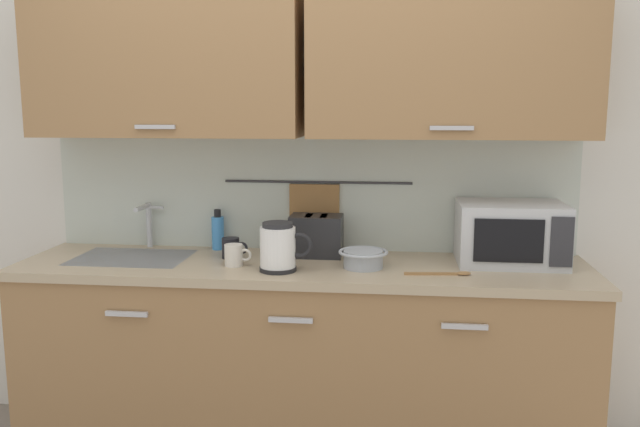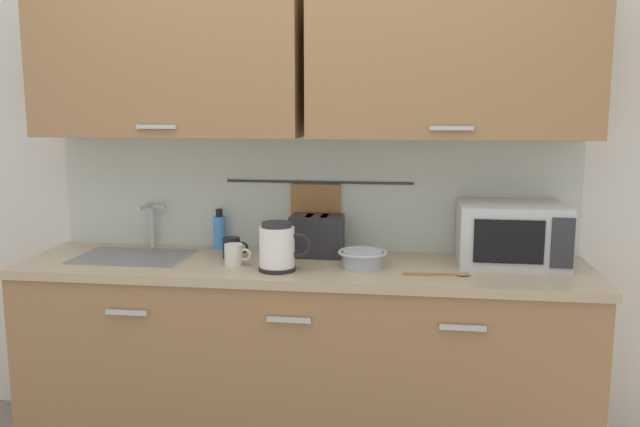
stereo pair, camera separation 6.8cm
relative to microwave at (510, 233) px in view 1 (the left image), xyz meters
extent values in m
cube|color=#997047|center=(-0.92, -0.11, -0.61)|extent=(2.50, 0.60, 0.86)
cube|color=#B7B7BC|center=(-1.60, -0.42, -0.30)|extent=(0.18, 0.02, 0.02)
cube|color=#B7B7BC|center=(-0.92, -0.42, -0.30)|extent=(0.18, 0.02, 0.02)
cube|color=#B7B7BC|center=(-0.23, -0.42, -0.30)|extent=(0.18, 0.02, 0.02)
cube|color=tan|center=(-0.92, -0.11, -0.16)|extent=(2.53, 0.63, 0.04)
cube|color=#9EA0A5|center=(-1.71, -0.09, -0.18)|extent=(0.52, 0.38, 0.09)
cube|color=silver|center=(-0.92, 0.22, 0.21)|extent=(3.70, 0.06, 2.50)
cube|color=beige|center=(-0.92, 0.19, 0.14)|extent=(2.50, 0.01, 0.55)
cube|color=#997047|center=(-1.55, 0.03, 0.77)|extent=(1.23, 0.33, 0.70)
cube|color=#B7B7BC|center=(-1.55, -0.15, 0.47)|extent=(0.18, 0.01, 0.02)
cube|color=#997047|center=(-0.28, 0.03, 0.77)|extent=(1.23, 0.33, 0.70)
cube|color=#B7B7BC|center=(-0.28, -0.15, 0.47)|extent=(0.18, 0.01, 0.02)
cylinder|color=#333338|center=(-0.88, 0.17, 0.19)|extent=(0.90, 0.01, 0.01)
cube|color=olive|center=(-0.89, 0.17, 0.01)|extent=(0.24, 0.02, 0.34)
cylinder|color=#B2B5BA|center=(-1.71, 0.14, -0.03)|extent=(0.03, 0.03, 0.22)
cylinder|color=#B2B5BA|center=(-1.71, 0.06, 0.07)|extent=(0.02, 0.16, 0.02)
cube|color=#B2B5BA|center=(-1.67, 0.14, 0.06)|extent=(0.07, 0.02, 0.01)
cube|color=silver|center=(0.00, 0.00, 0.00)|extent=(0.46, 0.34, 0.27)
cube|color=black|center=(-0.04, -0.17, 0.00)|extent=(0.29, 0.01, 0.18)
cube|color=#2D2D33|center=(0.18, -0.17, 0.00)|extent=(0.09, 0.01, 0.21)
cylinder|color=black|center=(-1.00, -0.26, -0.13)|extent=(0.16, 0.16, 0.02)
cylinder|color=white|center=(-1.00, -0.26, -0.03)|extent=(0.15, 0.15, 0.17)
cylinder|color=#262628|center=(-1.00, -0.26, 0.06)|extent=(0.13, 0.13, 0.02)
torus|color=black|center=(-0.90, -0.26, -0.02)|extent=(0.11, 0.02, 0.11)
cylinder|color=#3F8CD8|center=(-1.36, 0.13, -0.06)|extent=(0.06, 0.06, 0.16)
cylinder|color=black|center=(-1.36, 0.13, 0.04)|extent=(0.03, 0.03, 0.04)
cylinder|color=black|center=(-1.25, -0.05, -0.09)|extent=(0.08, 0.08, 0.09)
torus|color=black|center=(-1.20, -0.05, -0.09)|extent=(0.06, 0.01, 0.06)
cylinder|color=#A5ADB7|center=(-0.64, -0.16, -0.10)|extent=(0.17, 0.17, 0.07)
torus|color=#A5ADB7|center=(-0.64, -0.16, -0.07)|extent=(0.21, 0.21, 0.01)
cube|color=#232326|center=(-0.87, 0.05, -0.04)|extent=(0.24, 0.17, 0.19)
cube|color=black|center=(-0.90, 0.05, 0.05)|extent=(0.03, 0.12, 0.01)
cube|color=black|center=(-0.83, 0.05, 0.05)|extent=(0.03, 0.12, 0.01)
cube|color=black|center=(-1.00, 0.05, -0.01)|extent=(0.02, 0.02, 0.02)
cylinder|color=silver|center=(-1.20, -0.19, -0.09)|extent=(0.08, 0.08, 0.09)
torus|color=silver|center=(-1.15, -0.19, -0.09)|extent=(0.06, 0.01, 0.06)
cube|color=#9E7042|center=(-0.36, -0.25, -0.13)|extent=(0.22, 0.04, 0.01)
ellipsoid|color=#9E7042|center=(-0.22, -0.24, -0.13)|extent=(0.06, 0.05, 0.01)
camera|label=1|loc=(-0.51, -2.93, 0.56)|focal=36.98mm
camera|label=2|loc=(-0.44, -2.92, 0.56)|focal=36.98mm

